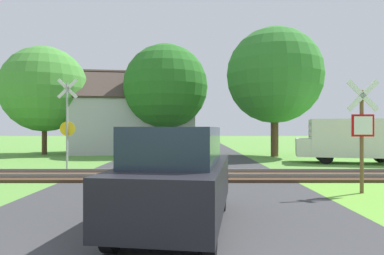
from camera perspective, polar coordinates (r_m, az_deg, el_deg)
name	(u,v)px	position (r m, az deg, el deg)	size (l,w,h in m)	color
road_asphalt	(162,241)	(5.64, -4.99, -18.29)	(7.74, 80.00, 0.01)	#38383A
rail_track	(178,176)	(12.45, -2.30, -8.03)	(60.00, 2.60, 0.22)	#422D1E
stop_sign_near	(360,129)	(10.34, 26.26, -0.22)	(0.88, 0.15, 3.09)	brown
crossing_sign_far	(66,120)	(15.83, -20.32, 1.20)	(0.87, 0.17, 3.94)	#9E9EA5
house	(132,124)	(25.43, -9.93, 0.63)	(9.46, 6.71, 6.03)	#B7B7BC
tree_left	(43,89)	(25.54, -23.62, 5.87)	(5.79, 5.79, 7.35)	#513823
tree_center	(164,87)	(23.33, -4.67, 6.82)	(5.68, 5.68, 7.46)	#513823
tree_right	(273,76)	(22.48, 13.34, 8.42)	(6.05, 6.05, 8.16)	#513823
mail_truck	(348,139)	(19.11, 24.60, -1.73)	(5.20, 2.97, 2.24)	silver
parked_car	(176,177)	(6.12, -2.73, -8.27)	(2.20, 4.19, 1.78)	black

